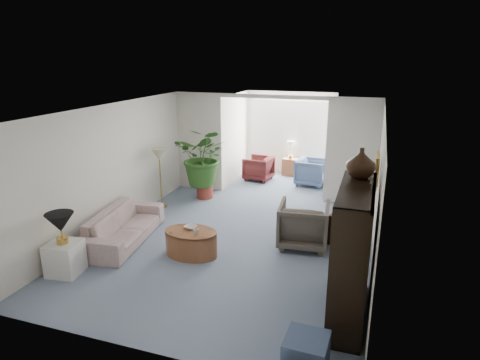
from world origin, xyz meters
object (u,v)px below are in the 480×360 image
(cabinet_urn, at_px, (361,163))
(coffee_bowl, at_px, (190,227))
(table_lamp, at_px, (60,223))
(sunroom_chair_blue, at_px, (312,172))
(framed_picture, at_px, (378,170))
(floor_lamp, at_px, (159,154))
(sofa, at_px, (124,226))
(coffee_table, at_px, (191,243))
(plant_pot, at_px, (205,191))
(end_table, at_px, (65,258))
(entertainment_cabinet, at_px, (352,254))
(side_table_dark, at_px, (344,229))
(sunroom_chair_maroon, at_px, (258,168))
(ottoman, at_px, (306,352))
(wingback_chair, at_px, (304,225))
(coffee_cup, at_px, (196,232))
(sunroom_table, at_px, (290,167))

(cabinet_urn, bearing_deg, coffee_bowl, 169.51)
(table_lamp, height_order, sunroom_chair_blue, table_lamp)
(framed_picture, distance_m, sunroom_chair_blue, 4.82)
(floor_lamp, distance_m, sunroom_chair_blue, 4.22)
(table_lamp, bearing_deg, sunroom_chair_blue, 63.54)
(sofa, relative_size, coffee_table, 2.19)
(framed_picture, distance_m, plant_pot, 4.90)
(end_table, distance_m, entertainment_cabinet, 4.45)
(table_lamp, relative_size, cabinet_urn, 1.09)
(side_table_dark, xyz_separation_m, cabinet_urn, (0.25, -1.72, 1.72))
(sunroom_chair_maroon, bearing_deg, ottoman, 26.53)
(plant_pot, bearing_deg, ottoman, -55.99)
(wingback_chair, relative_size, ottoman, 1.91)
(entertainment_cabinet, bearing_deg, sofa, 166.15)
(entertainment_cabinet, relative_size, sunroom_chair_maroon, 2.45)
(plant_pot, height_order, sunroom_chair_blue, sunroom_chair_blue)
(end_table, relative_size, sunroom_chair_maroon, 0.73)
(sofa, relative_size, wingback_chair, 2.29)
(coffee_bowl, relative_size, wingback_chair, 0.23)
(coffee_cup, bearing_deg, framed_picture, 10.93)
(sofa, bearing_deg, cabinet_urn, -105.19)
(wingback_chair, bearing_deg, sunroom_chair_blue, -88.58)
(plant_pot, bearing_deg, side_table_dark, -24.67)
(plant_pot, bearing_deg, wingback_chair, -34.33)
(coffee_cup, relative_size, ottoman, 0.23)
(wingback_chair, bearing_deg, sofa, 9.88)
(coffee_table, xyz_separation_m, sunroom_chair_blue, (1.35, 4.78, 0.13))
(end_table, height_order, floor_lamp, floor_lamp)
(coffee_cup, relative_size, side_table_dark, 0.19)
(coffee_cup, distance_m, wingback_chair, 1.98)
(end_table, bearing_deg, sunroom_table, 71.65)
(ottoman, bearing_deg, table_lamp, 167.92)
(floor_lamp, relative_size, sunroom_chair_blue, 0.46)
(sofa, height_order, sunroom_chair_blue, sunroom_chair_blue)
(coffee_bowl, distance_m, plant_pot, 2.96)
(sunroom_chair_blue, bearing_deg, coffee_cup, 172.46)
(entertainment_cabinet, bearing_deg, cabinet_urn, 90.00)
(end_table, bearing_deg, table_lamp, 0.00)
(ottoman, distance_m, plant_pot, 6.02)
(coffee_table, distance_m, ottoman, 3.18)
(coffee_bowl, distance_m, cabinet_urn, 3.23)
(cabinet_urn, bearing_deg, sunroom_chair_maroon, 119.15)
(floor_lamp, xyz_separation_m, wingback_chair, (3.47, -0.97, -0.84))
(coffee_bowl, height_order, wingback_chair, wingback_chair)
(table_lamp, bearing_deg, plant_pot, 80.85)
(side_table_dark, bearing_deg, sofa, -163.32)
(sunroom_chair_maroon, xyz_separation_m, sunroom_table, (0.75, 0.75, -0.08))
(wingback_chair, xyz_separation_m, side_table_dark, (0.70, 0.30, -0.13))
(plant_pot, bearing_deg, sofa, -99.49)
(side_table_dark, bearing_deg, coffee_bowl, -154.85)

